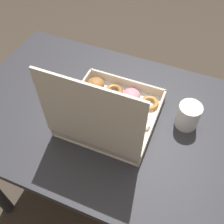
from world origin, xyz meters
The scene contains 4 objects.
ground_plane centered at (0.00, 0.00, 0.00)m, with size 8.00×8.00×0.00m, color #42382D.
dining_table centered at (0.00, 0.00, 0.63)m, with size 1.18×0.70×0.74m.
donut_box centered at (0.04, 0.03, 0.79)m, with size 0.32×0.33×0.32m.
coffee_mug centered at (-0.22, -0.07, 0.79)m, with size 0.08×0.08×0.10m.
Camera 1 is at (-0.19, 0.55, 1.51)m, focal length 42.00 mm.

